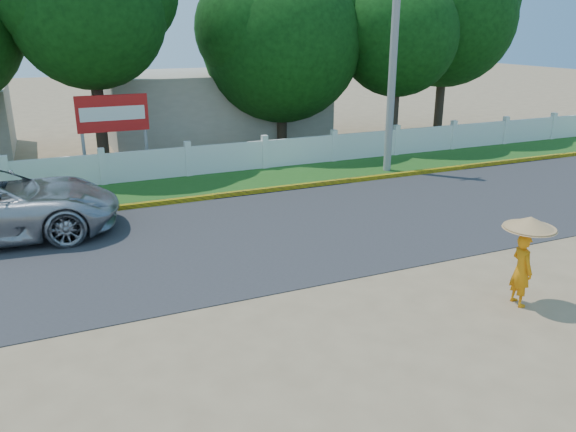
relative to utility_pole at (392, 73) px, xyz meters
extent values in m
plane|color=#9E8460|center=(-7.14, -8.99, -3.63)|extent=(120.00, 120.00, 0.00)
cube|color=#38383A|center=(-7.14, -4.49, -3.62)|extent=(60.00, 7.00, 0.02)
cube|color=#2D601E|center=(-7.14, 0.76, -3.62)|extent=(60.00, 3.50, 0.03)
cube|color=yellow|center=(-7.14, -0.94, -3.55)|extent=(40.00, 0.18, 0.16)
cube|color=silver|center=(-7.14, 2.21, -3.08)|extent=(40.00, 0.10, 1.10)
cube|color=#B7AD99|center=(-4.14, 9.01, -2.03)|extent=(10.00, 6.00, 3.20)
cylinder|color=gray|center=(0.00, 0.00, 0.00)|extent=(0.28, 0.28, 7.26)
imported|color=orange|center=(-3.60, -10.27, -2.90)|extent=(0.42, 0.58, 1.46)
cylinder|color=gray|center=(-3.55, -10.27, -2.34)|extent=(0.02, 0.02, 0.95)
cone|color=#AD824F|center=(-3.55, -10.27, -1.93)|extent=(1.00, 1.00, 0.24)
cylinder|color=gray|center=(-10.62, 3.31, -2.63)|extent=(0.12, 0.12, 2.00)
cylinder|color=gray|center=(-8.42, 3.31, -2.63)|extent=(0.12, 0.12, 2.00)
cube|color=red|center=(-9.52, 3.31, -1.33)|extent=(2.50, 0.12, 1.30)
cube|color=silver|center=(-9.52, 3.25, -1.33)|extent=(2.25, 0.02, 0.49)
cylinder|color=#473828|center=(-1.86, 5.91, -2.28)|extent=(0.44, 0.44, 2.71)
sphere|color=#104611|center=(-1.86, 5.91, 1.00)|extent=(6.99, 6.99, 6.99)
cylinder|color=#473828|center=(3.14, 4.42, -1.94)|extent=(0.44, 0.44, 3.38)
sphere|color=#104611|center=(3.14, 4.42, 1.21)|extent=(5.31, 5.31, 5.31)
cylinder|color=#473828|center=(-9.83, 4.81, -1.52)|extent=(0.44, 0.44, 4.23)
sphere|color=#104611|center=(-9.83, 4.81, 2.12)|extent=(5.53, 5.53, 5.53)
cylinder|color=#473828|center=(6.67, 5.63, -1.71)|extent=(0.44, 0.44, 3.85)
sphere|color=#104611|center=(6.67, 5.63, 2.02)|extent=(6.56, 6.56, 6.56)
camera|label=1|loc=(-11.75, -17.65, 1.59)|focal=35.00mm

